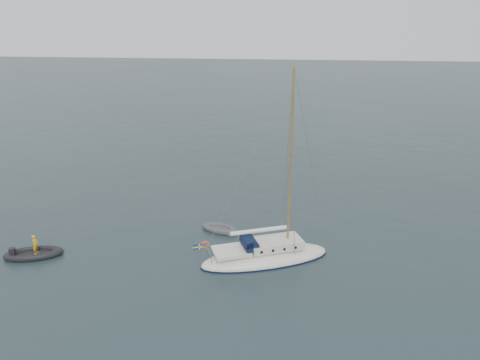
# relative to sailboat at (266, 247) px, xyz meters

# --- Properties ---
(ground) EXTENTS (300.00, 300.00, 0.00)m
(ground) POSITION_rel_sailboat_xyz_m (-1.33, 1.70, -0.94)
(ground) COLOR black
(ground) RESTS_ON ground
(sailboat) EXTENTS (8.69, 2.61, 12.37)m
(sailboat) POSITION_rel_sailboat_xyz_m (0.00, 0.00, 0.00)
(sailboat) COLOR white
(sailboat) RESTS_ON ground
(dinghy) EXTENTS (2.82, 1.27, 0.40)m
(dinghy) POSITION_rel_sailboat_xyz_m (-3.57, 3.85, -0.76)
(dinghy) COLOR #47474B
(dinghy) RESTS_ON ground
(rib) EXTENTS (3.65, 1.66, 1.49)m
(rib) POSITION_rel_sailboat_xyz_m (-14.71, -1.43, -0.71)
(rib) COLOR black
(rib) RESTS_ON ground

